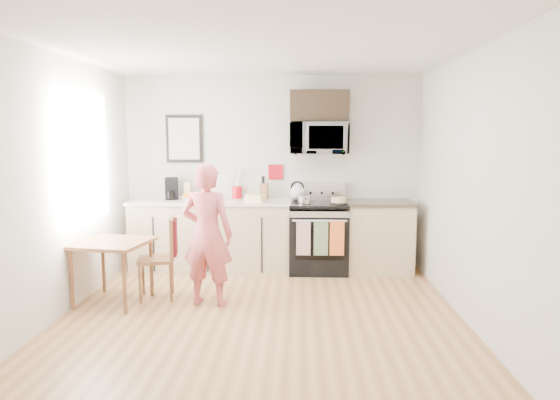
{
  "coord_description": "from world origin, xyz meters",
  "views": [
    {
      "loc": [
        0.38,
        -4.53,
        1.8
      ],
      "look_at": [
        0.16,
        1.0,
        1.08
      ],
      "focal_mm": 32.0,
      "sensor_mm": 36.0,
      "label": 1
    }
  ],
  "objects_px": {
    "microwave": "(319,138)",
    "chair": "(168,246)",
    "range": "(318,239)",
    "person": "(207,235)",
    "dining_table": "(112,248)",
    "cake": "(339,200)"
  },
  "relations": [
    {
      "from": "microwave",
      "to": "chair",
      "type": "relative_size",
      "value": 0.84
    },
    {
      "from": "range",
      "to": "person",
      "type": "bearing_deg",
      "value": -131.62
    },
    {
      "from": "chair",
      "to": "dining_table",
      "type": "bearing_deg",
      "value": -171.64
    },
    {
      "from": "person",
      "to": "range",
      "type": "bearing_deg",
      "value": -121.88
    },
    {
      "from": "range",
      "to": "chair",
      "type": "bearing_deg",
      "value": -145.67
    },
    {
      "from": "range",
      "to": "chair",
      "type": "height_order",
      "value": "range"
    },
    {
      "from": "range",
      "to": "dining_table",
      "type": "xyz_separation_m",
      "value": [
        -2.25,
        -1.36,
        0.16
      ]
    },
    {
      "from": "microwave",
      "to": "person",
      "type": "distance_m",
      "value": 2.16
    },
    {
      "from": "range",
      "to": "cake",
      "type": "relative_size",
      "value": 4.76
    },
    {
      "from": "chair",
      "to": "cake",
      "type": "distance_m",
      "value": 2.26
    },
    {
      "from": "dining_table",
      "to": "cake",
      "type": "relative_size",
      "value": 2.97
    },
    {
      "from": "range",
      "to": "cake",
      "type": "bearing_deg",
      "value": -21.5
    },
    {
      "from": "person",
      "to": "chair",
      "type": "bearing_deg",
      "value": -13.7
    },
    {
      "from": "dining_table",
      "to": "cake",
      "type": "distance_m",
      "value": 2.83
    },
    {
      "from": "chair",
      "to": "cake",
      "type": "relative_size",
      "value": 3.7
    },
    {
      "from": "person",
      "to": "cake",
      "type": "height_order",
      "value": "person"
    },
    {
      "from": "microwave",
      "to": "range",
      "type": "bearing_deg",
      "value": -89.94
    },
    {
      "from": "range",
      "to": "microwave",
      "type": "bearing_deg",
      "value": 90.06
    },
    {
      "from": "person",
      "to": "dining_table",
      "type": "xyz_separation_m",
      "value": [
        -1.03,
        0.01,
        -0.16
      ]
    },
    {
      "from": "person",
      "to": "dining_table",
      "type": "height_order",
      "value": "person"
    },
    {
      "from": "person",
      "to": "dining_table",
      "type": "distance_m",
      "value": 1.04
    },
    {
      "from": "range",
      "to": "person",
      "type": "relative_size",
      "value": 0.76
    }
  ]
}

